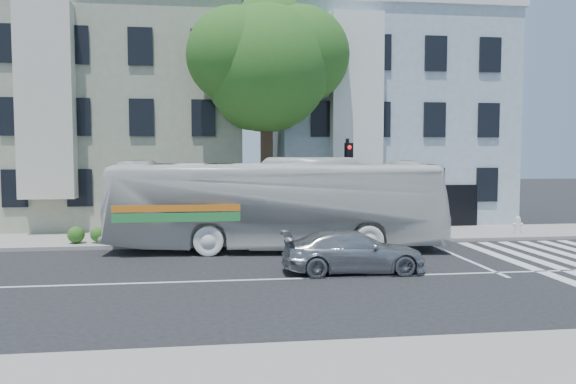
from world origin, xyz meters
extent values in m
plane|color=black|center=(0.00, 0.00, 0.00)|extent=(120.00, 120.00, 0.00)
cube|color=gray|center=(0.00, 8.00, 0.07)|extent=(80.00, 4.00, 0.15)
cube|color=gray|center=(-7.00, 15.00, 5.50)|extent=(12.00, 10.00, 11.00)
cube|color=#92A6AE|center=(7.00, 15.00, 5.50)|extent=(12.00, 10.00, 11.00)
cylinder|color=#2D2116|center=(0.00, 8.50, 2.60)|extent=(0.56, 0.56, 5.20)
sphere|color=#1D4817|center=(0.00, 8.50, 7.50)|extent=(5.60, 5.60, 5.60)
sphere|color=#1D4817|center=(1.60, 8.90, 8.20)|extent=(4.40, 4.40, 4.40)
sphere|color=#1D4817|center=(-1.40, 8.20, 8.00)|extent=(4.20, 4.20, 4.20)
sphere|color=#1D4817|center=(0.30, 9.70, 9.20)|extent=(3.80, 3.80, 3.80)
sphere|color=#1D4817|center=(-0.60, 9.10, 6.50)|extent=(3.40, 3.40, 3.40)
imported|color=silver|center=(0.06, 5.20, 1.80)|extent=(4.31, 13.19, 3.61)
imported|color=#A3A5AA|center=(2.02, 0.70, 0.66)|extent=(1.98, 4.60, 1.32)
cylinder|color=black|center=(3.09, 6.05, 2.19)|extent=(0.15, 0.15, 4.37)
cube|color=black|center=(3.09, 5.80, 3.75)|extent=(0.34, 0.29, 0.88)
sphere|color=red|center=(3.09, 5.67, 4.01)|extent=(0.17, 0.17, 0.17)
cylinder|color=white|center=(3.09, 5.90, 2.71)|extent=(0.45, 0.13, 0.46)
cylinder|color=silver|center=(11.30, 7.17, 0.46)|extent=(0.25, 0.25, 0.63)
sphere|color=silver|center=(11.30, 7.17, 0.81)|extent=(0.23, 0.23, 0.23)
cylinder|color=silver|center=(11.30, 7.17, 0.55)|extent=(0.44, 0.27, 0.15)
camera|label=1|loc=(-2.35, -16.48, 3.79)|focal=35.00mm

